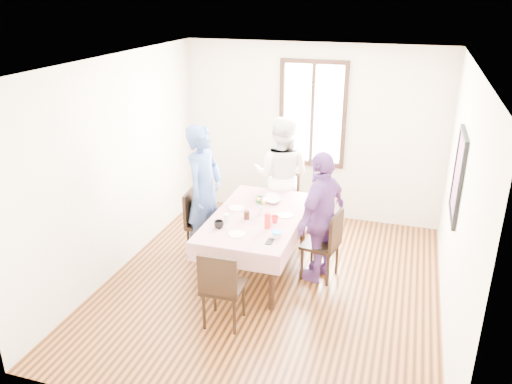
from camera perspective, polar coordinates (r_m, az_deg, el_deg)
ground at (r=6.37m, az=1.71°, el=-10.41°), size 4.50×4.50×0.00m
back_wall at (r=7.85m, az=6.33°, el=6.61°), size 4.00×0.00×4.00m
right_wall at (r=5.61m, az=21.93°, el=-1.25°), size 0.00×4.50×4.50m
window_frame at (r=7.76m, az=6.40°, el=8.71°), size 1.02×0.06×1.62m
window_pane at (r=7.77m, az=6.41°, el=8.73°), size 0.90×0.02×1.50m
art_poster at (r=5.82m, az=21.86°, el=1.69°), size 0.04×0.76×0.96m
dining_table at (r=6.52m, az=0.13°, el=-5.76°), size 0.97×1.75×0.75m
tablecloth at (r=6.36m, az=0.14°, el=-2.72°), size 1.09×1.87×0.01m
chair_left at (r=6.88m, az=-5.92°, el=-3.59°), size 0.45×0.45×0.91m
chair_right at (r=6.37m, az=7.28°, el=-5.87°), size 0.49×0.49×0.91m
chair_far at (r=7.54m, az=2.85°, el=-1.15°), size 0.47×0.47×0.91m
chair_near at (r=5.50m, az=-3.66°, el=-10.58°), size 0.43×0.43×0.91m
person_left at (r=6.69m, az=-5.90°, el=-0.06°), size 0.52×0.72×1.83m
person_far at (r=7.36m, az=2.87°, el=1.82°), size 0.86×0.67×1.76m
person_right at (r=6.21m, az=7.25°, el=-2.77°), size 0.71×1.05×1.66m
mug_black at (r=6.03m, az=-4.21°, el=-3.68°), size 0.15×0.15×0.09m
mug_flag at (r=6.15m, az=2.14°, el=-3.11°), size 0.13×0.13×0.09m
mug_green at (r=6.71m, az=0.38°, el=-0.90°), size 0.14×0.14×0.08m
serving_bowl at (r=6.73m, az=1.86°, el=-0.98°), size 0.30×0.30×0.06m
juice_carton at (r=6.00m, az=1.32°, el=-3.23°), size 0.06×0.06×0.19m
butter_tub at (r=5.82m, az=2.38°, el=-4.83°), size 0.10×0.10×0.05m
jam_jar at (r=6.24m, az=-1.06°, el=-2.62°), size 0.07×0.07×0.10m
drinking_glass at (r=6.18m, az=-3.31°, el=-2.95°), size 0.07×0.07×0.10m
smartphone at (r=5.71m, az=1.55°, el=-5.61°), size 0.08×0.15×0.01m
flower_vase at (r=6.34m, az=0.55°, el=-2.12°), size 0.06×0.06×0.12m
plate_left at (r=6.56m, az=-2.21°, el=-1.82°), size 0.20×0.20×0.01m
plate_right at (r=6.36m, az=3.29°, el=-2.63°), size 0.20×0.20×0.01m
plate_far at (r=6.95m, az=1.77°, el=-0.40°), size 0.20×0.20×0.01m
plate_near at (r=5.88m, az=-2.19°, el=-4.77°), size 0.20×0.20×0.01m
butter_lid at (r=5.81m, az=2.38°, el=-4.55°), size 0.12×0.12×0.01m
flower_bunch at (r=6.30m, az=0.56°, el=-1.21°), size 0.09×0.09×0.10m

